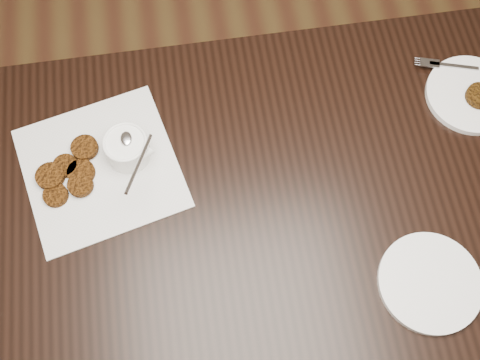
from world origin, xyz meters
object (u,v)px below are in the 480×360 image
at_px(napkin, 101,168).
at_px(plate_with_patty, 472,93).
at_px(plate_empty, 430,283).
at_px(table, 240,273).
at_px(sauce_ramekin, 124,141).

distance_m(napkin, plate_with_patty, 0.83).
relative_size(plate_with_patty, plate_empty, 0.99).
relative_size(table, plate_empty, 7.25).
height_order(sauce_ramekin, plate_with_patty, sauce_ramekin).
xyz_separation_m(table, sauce_ramekin, (-0.21, 0.20, 0.44)).
distance_m(table, plate_empty, 0.54).
height_order(sauce_ramekin, plate_empty, sauce_ramekin).
relative_size(table, plate_with_patty, 7.29).
height_order(table, plate_with_patty, plate_with_patty).
xyz_separation_m(plate_with_patty, plate_empty, (-0.21, -0.40, -0.01)).
xyz_separation_m(table, napkin, (-0.27, 0.18, 0.38)).
relative_size(napkin, plate_with_patty, 1.56).
distance_m(napkin, sauce_ramekin, 0.09).
xyz_separation_m(table, plate_empty, (0.35, -0.17, 0.38)).
relative_size(sauce_ramekin, plate_with_patty, 0.64).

